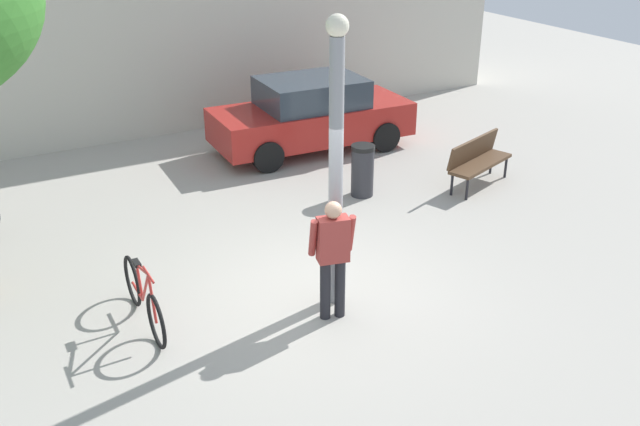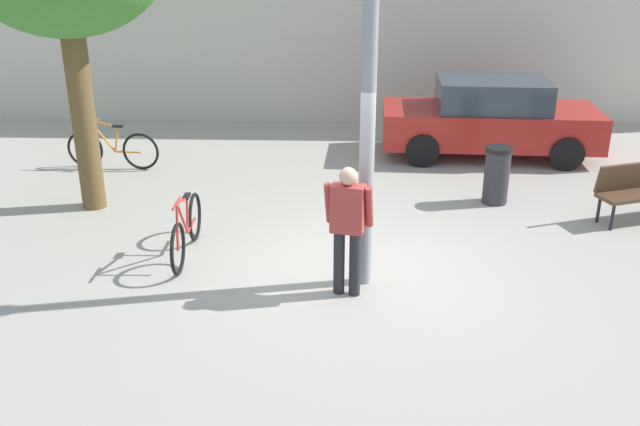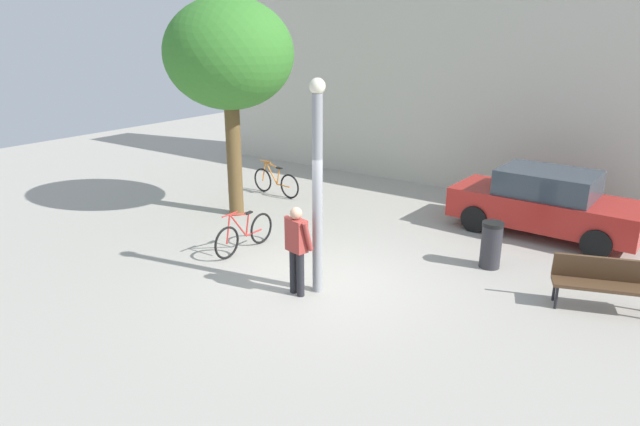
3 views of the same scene
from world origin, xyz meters
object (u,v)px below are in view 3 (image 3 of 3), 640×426
at_px(bicycle_red, 244,234).
at_px(parked_car_red, 545,203).
at_px(lamppost, 317,182).
at_px(trash_bin, 491,245).
at_px(park_bench, 602,279).
at_px(person_by_lamppost, 297,245).
at_px(bicycle_orange, 276,182).
at_px(plaza_tree, 229,55).

distance_m(bicycle_red, parked_car_red, 7.01).
height_order(lamppost, trash_bin, lamppost).
bearing_deg(trash_bin, park_bench, -16.35).
relative_size(person_by_lamppost, parked_car_red, 0.39).
bearing_deg(trash_bin, lamppost, -127.65).
bearing_deg(parked_car_red, park_bench, -61.17).
bearing_deg(bicycle_orange, plaza_tree, -81.51).
bearing_deg(person_by_lamppost, parked_car_red, 64.36).
relative_size(lamppost, trash_bin, 4.01).
height_order(park_bench, bicycle_orange, bicycle_orange).
relative_size(bicycle_orange, trash_bin, 1.87).
bearing_deg(person_by_lamppost, bicycle_orange, 132.98).
distance_m(plaza_tree, bicycle_orange, 4.16).
bearing_deg(bicycle_orange, lamppost, -43.59).
height_order(plaza_tree, trash_bin, plaza_tree).
xyz_separation_m(bicycle_red, trash_bin, (4.69, 2.22, 0.10)).
height_order(park_bench, plaza_tree, plaza_tree).
height_order(lamppost, plaza_tree, plaza_tree).
xyz_separation_m(park_bench, plaza_tree, (-8.76, 0.19, 3.48)).
height_order(person_by_lamppost, bicycle_orange, person_by_lamppost).
relative_size(person_by_lamppost, bicycle_orange, 0.92).
xyz_separation_m(lamppost, trash_bin, (2.24, 2.91, -1.61)).
relative_size(park_bench, parked_car_red, 0.39).
relative_size(lamppost, park_bench, 2.32).
bearing_deg(bicycle_orange, park_bench, -13.48).
bearing_deg(park_bench, parked_car_red, 118.83).
bearing_deg(bicycle_orange, person_by_lamppost, -47.02).
distance_m(bicycle_orange, parked_car_red, 7.36).
bearing_deg(plaza_tree, park_bench, -1.27).
height_order(lamppost, park_bench, lamppost).
relative_size(lamppost, bicycle_red, 2.14).
xyz_separation_m(person_by_lamppost, parked_car_red, (2.81, 5.86, -0.19)).
height_order(park_bench, trash_bin, trash_bin).
distance_m(bicycle_orange, trash_bin, 7.08).
distance_m(plaza_tree, parked_car_red, 8.28).
height_order(plaza_tree, bicycle_red, plaza_tree).
xyz_separation_m(park_bench, bicycle_red, (-6.83, -1.59, -0.16)).
distance_m(lamppost, person_by_lamppost, 1.20).
bearing_deg(park_bench, lamppost, -152.58).
distance_m(lamppost, parked_car_red, 6.25).
relative_size(park_bench, bicycle_red, 0.92).
height_order(park_bench, bicycle_red, bicycle_red).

